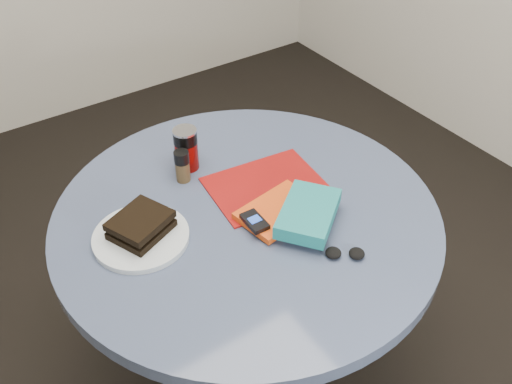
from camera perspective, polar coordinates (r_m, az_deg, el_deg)
ground at (r=2.05m, az=-0.73°, el=-17.84°), size 4.00×4.00×0.00m
table at (r=1.59m, az=-0.90°, el=-6.34°), size 1.00×1.00×0.75m
plate at (r=1.42m, az=-11.42°, el=-4.44°), size 0.28×0.28×0.01m
sandwich at (r=1.40m, az=-11.45°, el=-3.24°), size 0.17×0.16×0.05m
soda_can at (r=1.59m, az=-7.00°, el=4.31°), size 0.08×0.08×0.12m
pepper_grinder at (r=1.56m, az=-7.38°, el=2.61°), size 0.05×0.05×0.09m
magazine at (r=1.55m, az=1.00°, el=0.63°), size 0.33×0.26×0.01m
red_book at (r=1.45m, az=2.27°, el=-1.87°), size 0.22×0.16×0.02m
novel at (r=1.41m, az=5.26°, el=-2.13°), size 0.23×0.22×0.04m
mp3_player at (r=1.40m, az=-0.14°, el=-2.95°), size 0.05×0.08×0.01m
headphones at (r=1.36m, az=8.89°, el=-6.07°), size 0.10×0.09×0.02m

